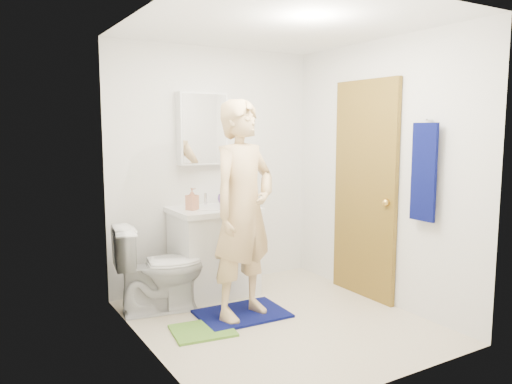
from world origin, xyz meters
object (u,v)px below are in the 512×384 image
Objects in this scene: vanity_cabinet at (214,253)px; medicine_cabinet at (202,129)px; toothbrush_cup at (224,199)px; soap_dispenser at (192,199)px; towel at (424,172)px; man at (243,210)px; toilet at (159,268)px.

medicine_cabinet reaches higher than vanity_cabinet.
toothbrush_cup is at bearing 36.86° from vanity_cabinet.
medicine_cabinet is at bearing 46.91° from soap_dispenser.
soap_dispenser is 1.64× the size of toothbrush_cup.
vanity_cabinet is at bearing 128.47° from towel.
man is at bearing -75.76° from soap_dispenser.
vanity_cabinet is 0.60m from soap_dispenser.
towel is at bearing -51.53° from vanity_cabinet.
toothbrush_cup is at bearing 121.45° from towel.
man reaches higher than toothbrush_cup.
soap_dispenser is at bearing 86.56° from man.
toilet is at bearing 120.24° from man.
soap_dispenser is (-0.22, -0.02, 0.55)m from vanity_cabinet.
man reaches higher than toilet.
medicine_cabinet is at bearing 155.41° from toothbrush_cup.
man reaches higher than vanity_cabinet.
toilet is (-1.80, 1.31, -0.86)m from towel.
man reaches higher than soap_dispenser.
toothbrush_cup is (0.80, 0.32, 0.51)m from toilet.
medicine_cabinet is 5.57× the size of toothbrush_cup.
soap_dispenser is at bearing -58.14° from toilet.
toilet is at bearing -164.08° from vanity_cabinet.
towel is at bearing -50.66° from man.
towel reaches higher than toothbrush_cup.
towel is 1.94m from toothbrush_cup.
toilet is (-0.62, -0.40, -1.21)m from medicine_cabinet.
vanity_cabinet is at bearing 3.92° from soap_dispenser.
towel is (1.18, -1.71, -0.35)m from medicine_cabinet.
medicine_cabinet reaches higher than man.
toothbrush_cup is at bearing 20.66° from soap_dispenser.
medicine_cabinet is 3.41× the size of soap_dispenser.
toilet is at bearing 143.93° from towel.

